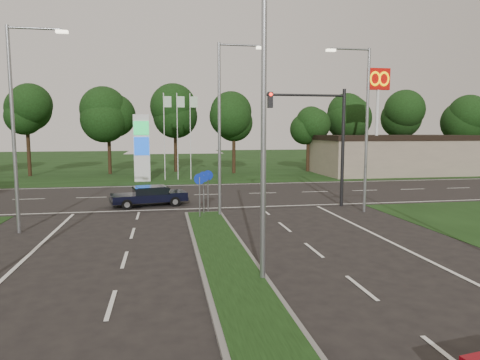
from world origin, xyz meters
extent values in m
cube|color=black|center=(0.00, 55.00, 0.00)|extent=(160.00, 50.00, 0.02)
cube|color=black|center=(0.00, 24.00, 0.00)|extent=(160.00, 12.00, 0.02)
cube|color=slate|center=(0.00, 4.00, 0.06)|extent=(2.00, 26.00, 0.12)
cube|color=gray|center=(22.00, 36.00, 2.00)|extent=(16.00, 9.00, 4.00)
cylinder|color=gray|center=(0.80, 6.00, 4.50)|extent=(0.16, 0.16, 9.00)
cylinder|color=gray|center=(0.80, 16.00, 4.50)|extent=(0.16, 0.16, 9.00)
cylinder|color=gray|center=(1.90, 16.00, 8.90)|extent=(2.20, 0.10, 0.10)
cube|color=#FFF2CC|center=(3.00, 16.00, 8.80)|extent=(0.50, 0.22, 0.12)
cylinder|color=gray|center=(-8.50, 14.00, 4.50)|extent=(0.16, 0.16, 9.00)
cylinder|color=gray|center=(-7.40, 14.00, 8.90)|extent=(2.20, 0.10, 0.10)
cube|color=#FFF2CC|center=(-6.30, 14.00, 8.80)|extent=(0.50, 0.22, 0.12)
cylinder|color=gray|center=(9.00, 16.00, 4.50)|extent=(0.16, 0.16, 9.00)
cylinder|color=gray|center=(7.90, 16.00, 8.90)|extent=(2.20, 0.10, 0.10)
cube|color=#FFF2CC|center=(6.80, 16.00, 8.80)|extent=(0.50, 0.22, 0.12)
cylinder|color=black|center=(8.50, 18.00, 3.50)|extent=(0.20, 0.20, 7.00)
cylinder|color=black|center=(6.00, 18.00, 6.60)|extent=(5.00, 0.14, 0.14)
cube|color=black|center=(4.00, 18.00, 6.30)|extent=(0.28, 0.28, 0.90)
sphere|color=#FF190C|center=(4.00, 17.82, 6.60)|extent=(0.20, 0.20, 0.20)
cylinder|color=gray|center=(-0.30, 15.50, 1.10)|extent=(0.06, 0.06, 2.20)
cylinder|color=#0C26A5|center=(-0.30, 15.50, 2.10)|extent=(0.56, 0.04, 0.56)
cylinder|color=gray|center=(0.00, 16.50, 1.10)|extent=(0.06, 0.06, 2.20)
cylinder|color=#0C26A5|center=(0.00, 16.50, 2.10)|extent=(0.56, 0.04, 0.56)
cylinder|color=gray|center=(0.30, 17.20, 1.10)|extent=(0.06, 0.06, 2.20)
cylinder|color=#0C26A5|center=(0.30, 17.20, 2.10)|extent=(0.56, 0.04, 0.56)
cube|color=silver|center=(-4.00, 33.00, 3.00)|extent=(1.40, 0.30, 6.00)
cube|color=#0CA53F|center=(-4.00, 32.82, 4.80)|extent=(1.30, 0.08, 1.20)
cube|color=#0C3FBF|center=(-4.00, 32.82, 3.20)|extent=(1.30, 0.08, 1.60)
cylinder|color=silver|center=(-2.00, 34.00, 4.00)|extent=(0.08, 0.08, 8.00)
cube|color=#B2D8B2|center=(-1.65, 34.00, 7.20)|extent=(0.70, 0.02, 1.00)
cylinder|color=silver|center=(-0.80, 34.00, 4.00)|extent=(0.08, 0.08, 8.00)
cube|color=#B2D8B2|center=(-0.45, 34.00, 7.20)|extent=(0.70, 0.02, 1.00)
cylinder|color=silver|center=(0.40, 34.00, 4.00)|extent=(0.08, 0.08, 8.00)
cube|color=#B2D8B2|center=(0.75, 34.00, 7.20)|extent=(0.70, 0.02, 1.00)
cylinder|color=silver|center=(18.00, 32.00, 5.00)|extent=(0.30, 0.30, 10.00)
cube|color=#BF0C07|center=(18.00, 32.00, 9.40)|extent=(2.20, 0.35, 2.00)
torus|color=#FFC600|center=(17.55, 31.78, 9.40)|extent=(1.06, 0.16, 1.06)
torus|color=#FFC600|center=(18.45, 31.78, 9.40)|extent=(1.06, 0.16, 1.06)
cylinder|color=black|center=(0.00, 40.00, 2.20)|extent=(0.36, 0.36, 4.40)
sphere|color=black|center=(0.00, 40.00, 6.50)|extent=(6.00, 6.00, 6.00)
sphere|color=black|center=(0.30, 39.80, 7.50)|extent=(4.80, 4.80, 4.80)
cube|color=black|center=(-3.01, 20.00, 0.55)|extent=(4.66, 2.62, 0.45)
cube|color=black|center=(-2.92, 20.02, 0.98)|extent=(2.20, 1.88, 0.42)
cube|color=black|center=(-2.92, 20.02, 1.19)|extent=(1.83, 1.72, 0.04)
cylinder|color=black|center=(-4.22, 18.92, 0.31)|extent=(0.65, 0.32, 0.62)
cylinder|color=black|center=(-4.55, 20.53, 0.31)|extent=(0.65, 0.32, 0.62)
cylinder|color=black|center=(-1.47, 19.47, 0.31)|extent=(0.65, 0.32, 0.62)
cylinder|color=black|center=(-1.79, 21.08, 0.31)|extent=(0.65, 0.32, 0.62)
camera|label=1|loc=(-2.05, -6.15, 4.53)|focal=32.00mm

